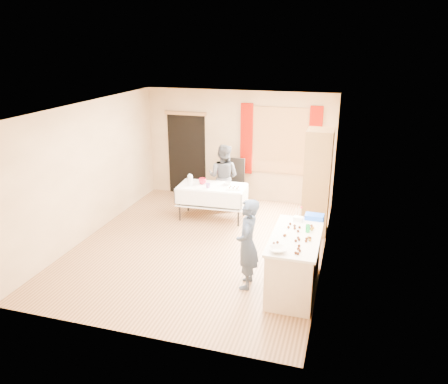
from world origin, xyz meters
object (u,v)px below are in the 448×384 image
(counter, at_px, (294,263))
(chair, at_px, (233,191))
(girl, at_px, (247,244))
(party_table, at_px, (212,199))
(cabinet, at_px, (317,182))
(woman, at_px, (223,177))

(counter, xyz_separation_m, chair, (-1.87, 3.29, -0.13))
(counter, distance_m, girl, 0.78)
(counter, relative_size, party_table, 1.03)
(girl, bearing_deg, party_table, -156.67)
(chair, bearing_deg, counter, -61.27)
(cabinet, xyz_separation_m, chair, (-1.97, 1.01, -0.72))
(woman, bearing_deg, chair, -113.84)
(party_table, height_order, woman, woman)
(woman, bearing_deg, cabinet, 167.47)
(party_table, distance_m, girl, 2.84)
(counter, relative_size, chair, 1.40)
(girl, distance_m, woman, 3.39)
(cabinet, bearing_deg, chair, 152.87)
(counter, distance_m, woman, 3.64)
(counter, height_order, woman, woman)
(chair, height_order, girl, girl)
(counter, height_order, party_table, counter)
(counter, distance_m, party_table, 3.15)
(party_table, xyz_separation_m, girl, (1.37, -2.47, 0.28))
(chair, bearing_deg, cabinet, -28.02)
(counter, height_order, chair, chair)
(counter, relative_size, woman, 1.02)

